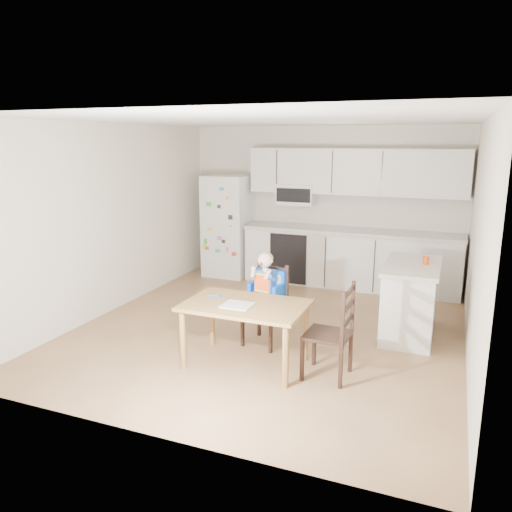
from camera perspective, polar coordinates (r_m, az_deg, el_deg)
The scene contains 10 objects.
room at distance 6.35m, azimuth 3.16°, elevation 3.78°, with size 4.52×5.01×2.51m.
refrigerator at distance 8.52m, azimuth -3.17°, elevation 3.47°, with size 0.72×0.70×1.70m, color silver.
kitchen_run at distance 7.97m, azimuth 10.63°, elevation 2.79°, with size 3.37×0.62×2.15m.
kitchen_island at distance 6.20m, azimuth 17.21°, elevation -4.75°, with size 0.62×1.18×0.87m.
red_cup at distance 6.10m, azimuth 18.84°, elevation -0.47°, with size 0.07×0.07×0.09m, color #BF3B0C.
dining_table at distance 5.11m, azimuth -1.27°, elevation -6.41°, with size 1.24×0.80×0.66m.
napkin at distance 5.02m, azimuth -2.14°, elevation -5.64°, with size 0.30×0.26×0.01m, color #ABABB0.
toddler_spoon at distance 5.31m, azimuth -4.86°, elevation -4.57°, with size 0.02×0.02×0.12m, color blue.
chair_booster at distance 5.62m, azimuth 1.25°, elevation -3.76°, with size 0.46×0.46×1.07m.
chair_side at distance 4.89m, azimuth 9.29°, elevation -7.95°, with size 0.44×0.44×0.95m.
Camera 1 is at (1.99, -5.46, 2.29)m, focal length 35.00 mm.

